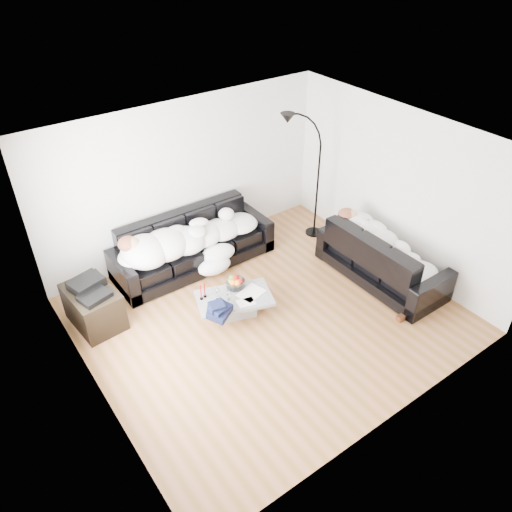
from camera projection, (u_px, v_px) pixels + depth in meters
ground at (268, 316)px, 7.30m from camera, size 5.00×5.00×0.00m
wall_back at (185, 179)px, 8.03m from camera, size 5.00×0.02×2.60m
wall_left at (84, 318)px, 5.35m from camera, size 0.02×4.50×2.60m
wall_right at (398, 190)px, 7.73m from camera, size 0.02×4.50×2.60m
ceiling at (271, 149)px, 5.79m from camera, size 5.00×5.00×0.00m
sofa_back at (193, 243)px, 8.08m from camera, size 2.65×0.92×0.86m
sofa_right at (383, 256)px, 7.79m from camera, size 0.90×2.10×0.85m
sleeper_back at (194, 233)px, 7.92m from camera, size 2.24×0.77×0.45m
sleeper_right at (385, 245)px, 7.66m from camera, size 0.76×1.80×0.44m
teal_cushion at (352, 224)px, 8.02m from camera, size 0.42×0.38×0.20m
coffee_table at (234, 305)px, 7.25m from camera, size 1.21×0.94×0.31m
fruit_bowl at (236, 282)px, 7.31m from camera, size 0.34×0.34×0.17m
wine_glass_a at (218, 293)px, 7.11m from camera, size 0.08×0.08×0.16m
wine_glass_b at (217, 297)px, 7.03m from camera, size 0.08×0.08×0.16m
wine_glass_c at (228, 295)px, 7.06m from camera, size 0.08×0.08×0.16m
candle_left at (201, 293)px, 7.05m from camera, size 0.06×0.06×0.24m
candle_right at (205, 290)px, 7.09m from camera, size 0.05×0.05×0.25m
newspaper_a at (251, 293)px, 7.23m from camera, size 0.43×0.37×0.01m
newspaper_b at (246, 302)px, 7.06m from camera, size 0.28×0.23×0.01m
navy_jacket at (217, 308)px, 6.72m from camera, size 0.38×0.33×0.17m
shoes at (404, 311)px, 7.30m from camera, size 0.47×0.39×0.09m
av_cabinet at (94, 307)px, 7.01m from camera, size 0.66×0.90×0.59m
stereo at (89, 287)px, 6.81m from camera, size 0.51×0.44×0.13m
floor_lamp at (318, 181)px, 8.51m from camera, size 0.82×0.59×2.10m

